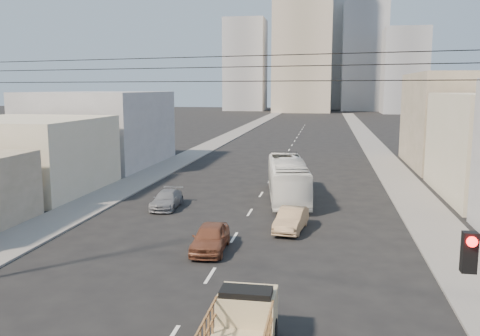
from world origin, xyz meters
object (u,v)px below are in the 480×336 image
(sedan_brown, at_px, (210,238))
(sedan_tan, at_px, (291,219))
(sedan_grey, at_px, (167,199))
(city_bus, at_px, (288,179))
(flatbed_pickup, at_px, (242,324))

(sedan_brown, relative_size, sedan_tan, 1.02)
(sedan_brown, xyz_separation_m, sedan_grey, (-5.22, 8.86, -0.11))
(sedan_tan, bearing_deg, sedan_grey, 162.11)
(sedan_brown, bearing_deg, sedan_tan, 46.74)
(city_bus, bearing_deg, sedan_grey, -160.00)
(city_bus, relative_size, sedan_brown, 2.66)
(flatbed_pickup, relative_size, city_bus, 0.39)
(flatbed_pickup, bearing_deg, city_bus, 90.92)
(city_bus, distance_m, sedan_brown, 13.59)
(flatbed_pickup, distance_m, sedan_brown, 10.69)
(city_bus, height_order, sedan_brown, city_bus)
(sedan_brown, xyz_separation_m, sedan_tan, (3.88, 4.55, -0.03))
(flatbed_pickup, xyz_separation_m, city_bus, (-0.38, 23.37, 0.46))
(sedan_tan, height_order, sedan_grey, sedan_tan)
(sedan_tan, bearing_deg, sedan_brown, -122.98)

